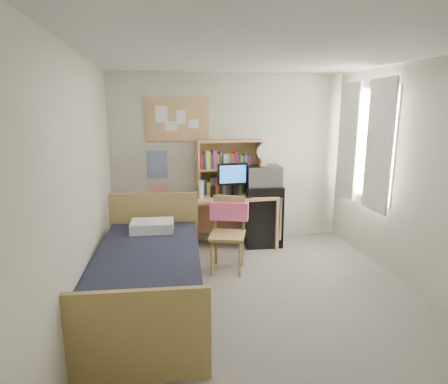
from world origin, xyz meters
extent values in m
cube|color=gray|center=(0.00, 0.00, -0.01)|extent=(3.60, 4.20, 0.02)
cube|color=silver|center=(0.00, 0.00, 2.60)|extent=(3.60, 4.20, 0.02)
cube|color=beige|center=(0.00, 2.10, 1.30)|extent=(3.60, 0.04, 2.60)
cube|color=beige|center=(0.00, -2.10, 1.30)|extent=(3.60, 0.04, 2.60)
cube|color=beige|center=(-1.80, 0.00, 1.30)|extent=(0.04, 4.20, 2.60)
cube|color=beige|center=(1.80, 0.00, 1.30)|extent=(0.04, 4.20, 2.60)
cube|color=white|center=(1.75, 1.20, 1.60)|extent=(0.10, 1.40, 1.70)
cube|color=white|center=(1.72, 0.80, 1.60)|extent=(0.04, 0.55, 1.70)
cube|color=white|center=(1.72, 1.60, 1.60)|extent=(0.04, 0.55, 1.70)
cube|color=tan|center=(-0.78, 2.08, 1.92)|extent=(0.94, 0.03, 0.64)
cube|color=#253A96|center=(-1.10, 2.09, 1.25)|extent=(0.30, 0.01, 0.42)
cube|color=red|center=(-1.10, 2.09, 0.78)|extent=(0.28, 0.01, 0.36)
cube|color=tan|center=(-0.02, 1.76, 0.40)|extent=(1.34, 0.73, 0.81)
cube|color=tan|center=(-0.24, 0.90, 0.48)|extent=(0.61, 0.61, 0.97)
cube|color=black|center=(0.47, 1.80, 0.47)|extent=(0.58, 0.58, 0.94)
cube|color=black|center=(-1.23, 0.10, 0.30)|extent=(1.23, 2.27, 0.61)
cube|color=tan|center=(-0.03, 1.91, 1.21)|extent=(1.01, 0.32, 0.81)
cube|color=black|center=(-0.02, 1.70, 1.05)|extent=(0.45, 0.07, 0.48)
cube|color=black|center=(-0.01, 1.56, 0.82)|extent=(0.48, 0.18, 0.02)
cube|color=black|center=(-0.32, 1.68, 0.89)|extent=(0.07, 0.07, 0.16)
cube|color=black|center=(0.28, 1.72, 0.90)|extent=(0.08, 0.08, 0.17)
cylinder|color=white|center=(-0.49, 1.62, 0.94)|extent=(0.08, 0.08, 0.26)
cube|color=#FD6092|center=(-0.18, 1.09, 0.75)|extent=(0.53, 0.29, 0.24)
cube|color=#B8B7BC|center=(0.47, 1.78, 1.09)|extent=(0.53, 0.41, 0.30)
cylinder|color=white|center=(0.47, 1.78, 1.38)|extent=(0.25, 0.25, 0.29)
cube|color=white|center=(-1.18, 0.85, 0.67)|extent=(0.53, 0.39, 0.12)
camera|label=1|loc=(-1.06, -3.61, 2.06)|focal=30.00mm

